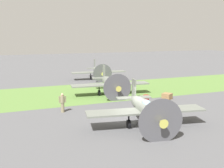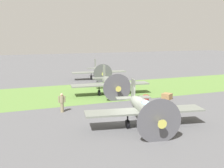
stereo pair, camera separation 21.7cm
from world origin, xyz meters
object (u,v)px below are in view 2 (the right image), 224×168
object	(u,v)px
airplane_lead	(144,108)
airplane_wingman	(110,83)
airplane_trail	(99,71)
supply_crate	(167,96)
fuel_drum	(146,100)
ground_crew_chief	(62,102)

from	to	relation	value
airplane_lead	airplane_wingman	size ratio (longest dim) A/B	1.00
airplane_trail	supply_crate	size ratio (longest dim) A/B	9.55
fuel_drum	supply_crate	size ratio (longest dim) A/B	1.00
airplane_trail	ground_crew_chief	size ratio (longest dim) A/B	4.97
airplane_lead	fuel_drum	size ratio (longest dim) A/B	10.16
airplane_lead	ground_crew_chief	size ratio (longest dim) A/B	5.28
airplane_wingman	ground_crew_chief	xyz separation A→B (m)	(6.47, 5.17, -0.45)
airplane_lead	airplane_trail	bearing A→B (deg)	-89.18
ground_crew_chief	airplane_trail	bearing A→B (deg)	-110.52
airplane_trail	fuel_drum	distance (m)	16.05
airplane_trail	fuel_drum	xyz separation A→B (m)	(0.16, 16.03, -0.83)
airplane_trail	supply_crate	bearing A→B (deg)	106.41
airplane_lead	fuel_drum	world-z (taller)	airplane_lead
fuel_drum	supply_crate	xyz separation A→B (m)	(-3.06, -0.91, -0.13)
airplane_trail	ground_crew_chief	bearing A→B (deg)	67.37
airplane_trail	airplane_lead	bearing A→B (deg)	86.92
airplane_lead	supply_crate	xyz separation A→B (m)	(-6.17, -6.44, -1.03)
airplane_lead	supply_crate	bearing A→B (deg)	-124.34
airplane_lead	fuel_drum	xyz separation A→B (m)	(-3.11, -5.53, -0.90)
airplane_wingman	airplane_trail	world-z (taller)	airplane_wingman
airplane_wingman	supply_crate	distance (m)	6.70
airplane_trail	fuel_drum	size ratio (longest dim) A/B	9.55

